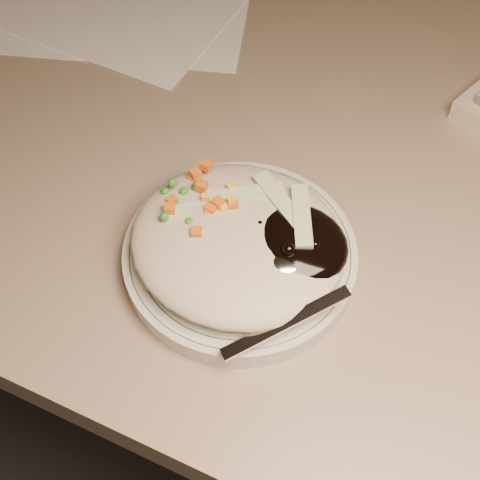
% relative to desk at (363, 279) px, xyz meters
% --- Properties ---
extents(desk, '(1.40, 0.70, 0.74)m').
position_rel_desk_xyz_m(desk, '(0.00, 0.00, 0.00)').
color(desk, gray).
rests_on(desk, ground).
extents(plate, '(0.21, 0.21, 0.02)m').
position_rel_desk_xyz_m(plate, '(-0.10, -0.16, 0.21)').
color(plate, silver).
rests_on(plate, desk).
extents(plate_rim, '(0.20, 0.20, 0.00)m').
position_rel_desk_xyz_m(plate_rim, '(-0.10, -0.16, 0.22)').
color(plate_rim, '#144723').
rests_on(plate_rim, plate).
extents(meal, '(0.21, 0.19, 0.05)m').
position_rel_desk_xyz_m(meal, '(-0.09, -0.16, 0.24)').
color(meal, '#BFB59B').
rests_on(meal, plate).
extents(papers, '(0.35, 0.29, 0.00)m').
position_rel_desk_xyz_m(papers, '(-0.40, 0.13, 0.20)').
color(papers, white).
rests_on(papers, desk).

